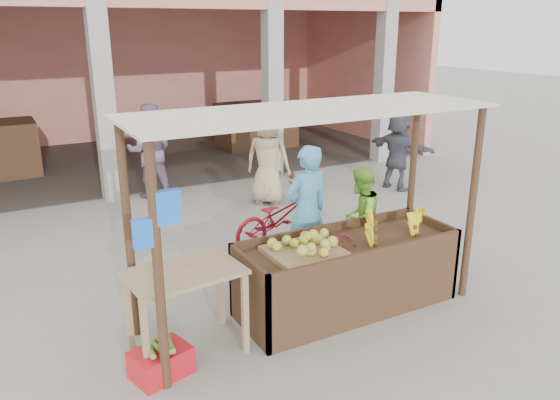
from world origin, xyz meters
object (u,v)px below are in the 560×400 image
red_crate (161,362)px  vendor_green (360,215)px  motorcycle (279,216)px  fruit_stall (347,276)px  side_table (185,284)px  vendor_blue (307,207)px

red_crate → vendor_green: 3.40m
red_crate → motorcycle: 3.50m
fruit_stall → side_table: bearing=179.2°
motorcycle → vendor_blue: bearing=159.1°
motorcycle → fruit_stall: bearing=162.1°
side_table → red_crate: size_ratio=2.21×
red_crate → motorcycle: (2.57, 2.36, 0.31)m
red_crate → vendor_blue: vendor_blue is taller
side_table → vendor_blue: 2.27m
red_crate → vendor_blue: 2.83m
side_table → vendor_green: 2.91m
vendor_blue → motorcycle: (0.18, 1.08, -0.49)m
fruit_stall → red_crate: (-2.34, -0.26, -0.26)m
red_crate → side_table: bearing=21.9°
vendor_green → red_crate: bearing=-8.2°
vendor_blue → side_table: bearing=21.6°
red_crate → vendor_blue: (2.40, 1.28, 0.81)m
fruit_stall → motorcycle: motorcycle is taller
fruit_stall → vendor_green: (0.82, 0.87, 0.35)m
fruit_stall → vendor_blue: vendor_blue is taller
side_table → vendor_green: vendor_green is taller
fruit_stall → vendor_green: 1.24m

